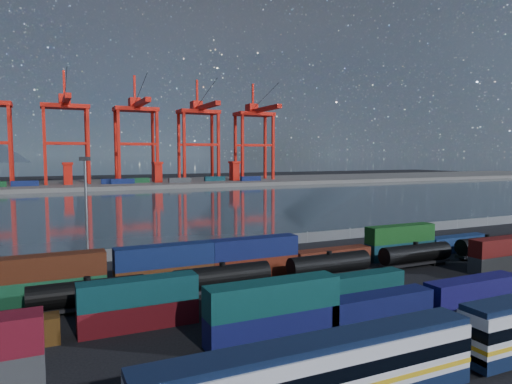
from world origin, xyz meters
name	(u,v)px	position (x,y,z in m)	size (l,w,h in m)	color
ground	(355,287)	(0.00, 0.00, 0.00)	(700.00, 700.00, 0.00)	black
harbor_water	(162,205)	(0.00, 105.00, 0.01)	(700.00, 700.00, 0.00)	#303E46
far_quay	(117,184)	(0.00, 210.00, 1.00)	(700.00, 70.00, 2.00)	#514F4C
distant_mountains	(74,93)	(63.02, 1600.00, 220.29)	(2470.00, 1100.00, 520.00)	#1E2630
container_row_south	(428,291)	(1.75, -10.46, 2.23)	(141.29, 2.59, 5.53)	#37383B
container_row_mid	(348,282)	(-2.81, -2.34, 1.65)	(141.20, 2.32, 4.94)	#414447
container_row_north	(255,260)	(-9.28, 10.35, 2.20)	(128.88, 2.55, 5.44)	navy
tanker_string	(279,271)	(-8.50, 4.73, 1.92)	(120.95, 2.67, 3.83)	black
waterfront_fence	(261,242)	(0.00, 28.00, 1.00)	(160.12, 0.12, 2.20)	#595B5E
yard_light_mast	(86,206)	(-30.00, 26.00, 9.30)	(1.60, 0.40, 16.60)	slate
gantry_cranes	(102,117)	(-7.50, 203.42, 36.42)	(197.85, 43.87, 59.41)	red
quay_containers	(98,182)	(-11.00, 195.46, 3.30)	(172.58, 10.99, 2.60)	navy
straddle_carriers	(114,172)	(-2.50, 200.00, 7.82)	(140.00, 7.00, 11.10)	red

